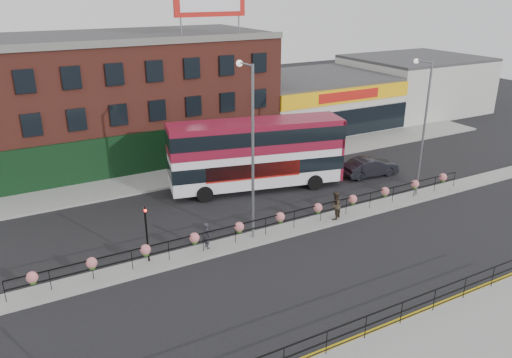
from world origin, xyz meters
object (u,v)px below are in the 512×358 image
pedestrian_b (335,205)px  car (370,167)px  lamp_column_east (423,118)px  pedestrian_a (207,235)px  lamp_column_west (251,139)px  double_decker_bus (257,148)px

pedestrian_b → car: bearing=-175.1°
lamp_column_east → car: bearing=91.8°
lamp_column_east → pedestrian_a: bearing=-179.3°
pedestrian_a → lamp_column_east: (16.10, 0.20, 4.74)m
lamp_column_west → double_decker_bus: bearing=58.6°
double_decker_bus → pedestrian_b: size_ratio=6.99×
car → pedestrian_a: 16.65m
car → pedestrian_a: bearing=112.1°
double_decker_bus → lamp_column_east: lamp_column_east is taller
double_decker_bus → lamp_column_east: 11.55m
pedestrian_b → lamp_column_east: bearing=154.6°
double_decker_bus → car: bearing=-12.7°
car → lamp_column_east: lamp_column_east is taller
double_decker_bus → lamp_column_west: lamp_column_west is taller
car → lamp_column_east: 6.69m
double_decker_bus → pedestrian_a: 9.93m
lamp_column_east → lamp_column_west: bearing=-179.7°
pedestrian_b → lamp_column_east: 8.81m
car → lamp_column_west: size_ratio=0.46×
double_decker_bus → pedestrian_a: (-6.94, -6.76, -2.20)m
lamp_column_east → pedestrian_b: bearing=-175.2°
double_decker_bus → car: (9.02, -2.03, -2.38)m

